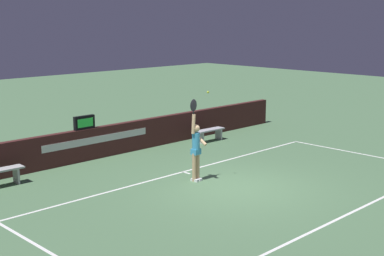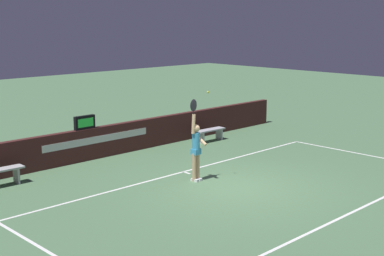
{
  "view_description": "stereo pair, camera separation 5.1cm",
  "coord_description": "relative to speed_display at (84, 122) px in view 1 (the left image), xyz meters",
  "views": [
    {
      "loc": [
        -10.82,
        -9.2,
        4.5
      ],
      "look_at": [
        -0.57,
        1.2,
        1.56
      ],
      "focal_mm": 50.91,
      "sensor_mm": 36.0,
      "label": 1
    },
    {
      "loc": [
        -10.79,
        -9.23,
        4.5
      ],
      "look_at": [
        -0.57,
        1.2,
        1.56
      ],
      "focal_mm": 50.91,
      "sensor_mm": 36.0,
      "label": 2
    }
  ],
  "objects": [
    {
      "name": "tennis_player",
      "position": [
        0.95,
        -4.09,
        -0.28
      ],
      "size": [
        0.44,
        0.46,
        2.35
      ],
      "color": "tan",
      "rests_on": "ground"
    },
    {
      "name": "tennis_ball",
      "position": [
        1.17,
        -4.33,
        1.28
      ],
      "size": [
        0.06,
        0.06,
        0.06
      ],
      "color": "#C8DB33"
    },
    {
      "name": "courtside_bench_near",
      "position": [
        4.89,
        -0.88,
        -0.91
      ],
      "size": [
        1.27,
        0.4,
        0.46
      ],
      "color": "#B1B0B7",
      "rests_on": "ground"
    },
    {
      "name": "ground_plane",
      "position": [
        1.32,
        -5.34,
        -1.25
      ],
      "size": [
        60.0,
        60.0,
        0.0
      ],
      "primitive_type": "plane",
      "color": "#4D734D"
    },
    {
      "name": "speed_display",
      "position": [
        0.0,
        0.0,
        0.0
      ],
      "size": [
        0.73,
        0.14,
        0.44
      ],
      "color": "black",
      "rests_on": "back_wall"
    },
    {
      "name": "court_lines",
      "position": [
        1.32,
        -5.82,
        -1.25
      ],
      "size": [
        11.73,
        5.4,
        0.0
      ],
      "color": "white",
      "rests_on": "ground"
    },
    {
      "name": "back_wall",
      "position": [
        1.32,
        0.0,
        -0.73
      ],
      "size": [
        15.89,
        0.22,
        1.03
      ],
      "color": "#411C1B",
      "rests_on": "ground"
    }
  ]
}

